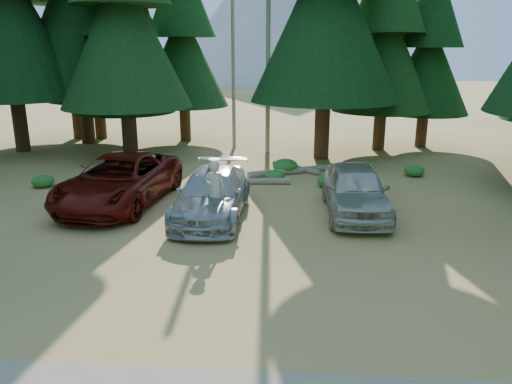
# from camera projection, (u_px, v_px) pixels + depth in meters

# --- Properties ---
(ground) EXTENTS (160.00, 160.00, 0.00)m
(ground) POSITION_uv_depth(u_px,v_px,m) (212.00, 259.00, 13.47)
(ground) COLOR #9E7E43
(ground) RESTS_ON ground
(forest_belt_north) EXTENTS (36.00, 7.00, 22.00)m
(forest_belt_north) POSITION_uv_depth(u_px,v_px,m) (254.00, 151.00, 27.85)
(forest_belt_north) COLOR black
(forest_belt_north) RESTS_ON ground
(snag_front) EXTENTS (0.24, 0.24, 12.00)m
(snag_front) POSITION_uv_depth(u_px,v_px,m) (268.00, 38.00, 25.66)
(snag_front) COLOR gray
(snag_front) RESTS_ON ground
(snag_back) EXTENTS (0.20, 0.20, 10.00)m
(snag_back) POSITION_uv_depth(u_px,v_px,m) (233.00, 58.00, 27.51)
(snag_back) COLOR gray
(snag_back) RESTS_ON ground
(mountain_peak) EXTENTS (48.00, 50.00, 28.00)m
(mountain_peak) POSITION_uv_depth(u_px,v_px,m) (269.00, 9.00, 94.72)
(mountain_peak) COLOR #9C9FA4
(mountain_peak) RESTS_ON ground
(red_pickup) EXTENTS (3.62, 6.69, 1.78)m
(red_pickup) POSITION_uv_depth(u_px,v_px,m) (120.00, 180.00, 18.09)
(red_pickup) COLOR #5C0E07
(red_pickup) RESTS_ON ground
(silver_minivan_center) EXTENTS (2.29, 5.43, 1.56)m
(silver_minivan_center) POSITION_uv_depth(u_px,v_px,m) (212.00, 194.00, 16.72)
(silver_minivan_center) COLOR #A4A7AC
(silver_minivan_center) RESTS_ON ground
(silver_minivan_right) EXTENTS (2.09, 5.09, 1.73)m
(silver_minivan_right) POSITION_uv_depth(u_px,v_px,m) (356.00, 190.00, 16.98)
(silver_minivan_right) COLOR #BDB7A8
(silver_minivan_right) RESTS_ON ground
(frisbee_player) EXTENTS (0.77, 0.57, 1.97)m
(frisbee_player) POSITION_uv_depth(u_px,v_px,m) (215.00, 190.00, 15.52)
(frisbee_player) COLOR beige
(frisbee_player) RESTS_ON ground
(log_left) EXTENTS (3.81, 0.49, 0.27)m
(log_left) POSITION_uv_depth(u_px,v_px,m) (245.00, 181.00, 20.94)
(log_left) COLOR gray
(log_left) RESTS_ON ground
(log_mid) EXTENTS (2.29, 2.14, 0.24)m
(log_mid) POSITION_uv_depth(u_px,v_px,m) (296.00, 168.00, 23.34)
(log_mid) COLOR gray
(log_mid) RESTS_ON ground
(log_right) EXTENTS (4.29, 2.30, 0.30)m
(log_right) POSITION_uv_depth(u_px,v_px,m) (296.00, 171.00, 22.68)
(log_right) COLOR gray
(log_right) RESTS_ON ground
(shrub_far_left) EXTENTS (0.90, 0.90, 0.50)m
(shrub_far_left) POSITION_uv_depth(u_px,v_px,m) (43.00, 181.00, 20.49)
(shrub_far_left) COLOR #1F6923
(shrub_far_left) RESTS_ON ground
(shrub_left) EXTENTS (0.97, 0.97, 0.53)m
(shrub_left) POSITION_uv_depth(u_px,v_px,m) (120.00, 164.00, 23.38)
(shrub_left) COLOR #1F6923
(shrub_left) RESTS_ON ground
(shrub_center_left) EXTENTS (0.89, 0.89, 0.49)m
(shrub_center_left) POSITION_uv_depth(u_px,v_px,m) (275.00, 176.00, 21.35)
(shrub_center_left) COLOR #1F6923
(shrub_center_left) RESTS_ON ground
(shrub_center_right) EXTENTS (0.92, 0.92, 0.51)m
(shrub_center_right) POSITION_uv_depth(u_px,v_px,m) (328.00, 181.00, 20.48)
(shrub_center_right) COLOR #1F6923
(shrub_center_right) RESTS_ON ground
(shrub_right) EXTENTS (1.16, 1.16, 0.64)m
(shrub_right) POSITION_uv_depth(u_px,v_px,m) (285.00, 166.00, 22.84)
(shrub_right) COLOR #1F6923
(shrub_right) RESTS_ON ground
(shrub_far_right) EXTENTS (0.89, 0.89, 0.49)m
(shrub_far_right) POSITION_uv_depth(u_px,v_px,m) (414.00, 171.00, 22.25)
(shrub_far_right) COLOR #1F6923
(shrub_far_right) RESTS_ON ground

